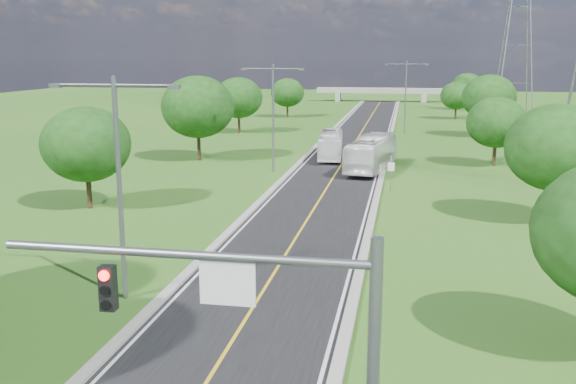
{
  "coord_description": "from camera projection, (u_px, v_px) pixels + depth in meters",
  "views": [
    {
      "loc": [
        6.3,
        -13.73,
        10.86
      ],
      "look_at": [
        -0.37,
        22.29,
        3.0
      ],
      "focal_mm": 40.0,
      "sensor_mm": 36.0,
      "label": 1
    }
  ],
  "objects": [
    {
      "name": "tree_rd",
      "position": [
        489.0,
        97.0,
        85.53
      ],
      "size": [
        7.14,
        7.14,
        8.3
      ],
      "color": "black",
      "rests_on": "ground"
    },
    {
      "name": "ground",
      "position": [
        350.0,
        150.0,
        74.28
      ],
      "size": [
        260.0,
        260.0,
        0.0
      ],
      "primitive_type": "plane",
      "color": "#2B5919",
      "rests_on": "ground"
    },
    {
      "name": "curb_left",
      "position": [
        321.0,
        142.0,
        80.78
      ],
      "size": [
        0.5,
        150.0,
        0.22
      ],
      "primitive_type": "cube",
      "color": "gray",
      "rests_on": "ground"
    },
    {
      "name": "speed_limit_sign",
      "position": [
        391.0,
        172.0,
        51.85
      ],
      "size": [
        0.55,
        0.09,
        2.4
      ],
      "color": "slate",
      "rests_on": "ground"
    },
    {
      "name": "streetlight_far_right",
      "position": [
        406.0,
        91.0,
        89.27
      ],
      "size": [
        5.9,
        0.25,
        10.0
      ],
      "color": "slate",
      "rests_on": "ground"
    },
    {
      "name": "power_tower_far",
      "position": [
        517.0,
        37.0,
        119.59
      ],
      "size": [
        9.0,
        6.4,
        28.0
      ],
      "color": "slate",
      "rests_on": "ground"
    },
    {
      "name": "tree_rf",
      "position": [
        468.0,
        86.0,
        127.78
      ],
      "size": [
        6.3,
        6.3,
        7.33
      ],
      "color": "black",
      "rests_on": "ground"
    },
    {
      "name": "tree_ld",
      "position": [
        239.0,
        98.0,
        89.73
      ],
      "size": [
        6.72,
        6.72,
        7.82
      ],
      "color": "black",
      "rests_on": "ground"
    },
    {
      "name": "tree_rb",
      "position": [
        558.0,
        148.0,
        41.55
      ],
      "size": [
        6.72,
        6.72,
        7.82
      ],
      "color": "black",
      "rests_on": "ground"
    },
    {
      "name": "signal_mast",
      "position": [
        276.0,
        334.0,
        13.95
      ],
      "size": [
        8.54,
        0.33,
        7.2
      ],
      "color": "slate",
      "rests_on": "ground"
    },
    {
      "name": "curb_right",
      "position": [
        389.0,
        143.0,
        79.27
      ],
      "size": [
        0.5,
        150.0,
        0.22
      ],
      "primitive_type": "cube",
      "color": "gray",
      "rests_on": "ground"
    },
    {
      "name": "overpass",
      "position": [
        381.0,
        91.0,
        150.69
      ],
      "size": [
        30.0,
        3.0,
        3.2
      ],
      "color": "gray",
      "rests_on": "ground"
    },
    {
      "name": "tree_re",
      "position": [
        456.0,
        96.0,
        109.31
      ],
      "size": [
        5.46,
        5.46,
        6.35
      ],
      "color": "black",
      "rests_on": "ground"
    },
    {
      "name": "bus_outbound",
      "position": [
        372.0,
        153.0,
        60.99
      ],
      "size": [
        4.52,
        11.89,
        3.23
      ],
      "primitive_type": "imported",
      "rotation": [
        0.0,
        0.0,
        2.98
      ],
      "color": "white",
      "rests_on": "road"
    },
    {
      "name": "road",
      "position": [
        355.0,
        143.0,
        80.04
      ],
      "size": [
        8.0,
        150.0,
        0.06
      ],
      "primitive_type": "cube",
      "color": "black",
      "rests_on": "ground"
    },
    {
      "name": "streetlight_near_left",
      "position": [
        118.0,
        170.0,
        27.96
      ],
      "size": [
        5.9,
        0.25,
        10.0
      ],
      "color": "slate",
      "rests_on": "ground"
    },
    {
      "name": "bus_inbound",
      "position": [
        331.0,
        145.0,
        68.32
      ],
      "size": [
        3.2,
        10.17,
        2.79
      ],
      "primitive_type": "imported",
      "rotation": [
        0.0,
        0.0,
        0.09
      ],
      "color": "white",
      "rests_on": "road"
    },
    {
      "name": "tree_lb",
      "position": [
        86.0,
        144.0,
        45.39
      ],
      "size": [
        6.3,
        6.3,
        7.33
      ],
      "color": "black",
      "rests_on": "ground"
    },
    {
      "name": "streetlight_mid_left",
      "position": [
        273.0,
        109.0,
        59.68
      ],
      "size": [
        5.9,
        0.25,
        10.0
      ],
      "color": "slate",
      "rests_on": "ground"
    },
    {
      "name": "tree_le",
      "position": [
        287.0,
        93.0,
        112.49
      ],
      "size": [
        5.88,
        5.88,
        6.84
      ],
      "color": "black",
      "rests_on": "ground"
    },
    {
      "name": "tree_rc",
      "position": [
        497.0,
        122.0,
        63.01
      ],
      "size": [
        5.88,
        5.88,
        6.84
      ],
      "color": "black",
      "rests_on": "ground"
    },
    {
      "name": "tree_lc",
      "position": [
        198.0,
        107.0,
        66.17
      ],
      "size": [
        7.56,
        7.56,
        8.79
      ],
      "color": "black",
      "rests_on": "ground"
    }
  ]
}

